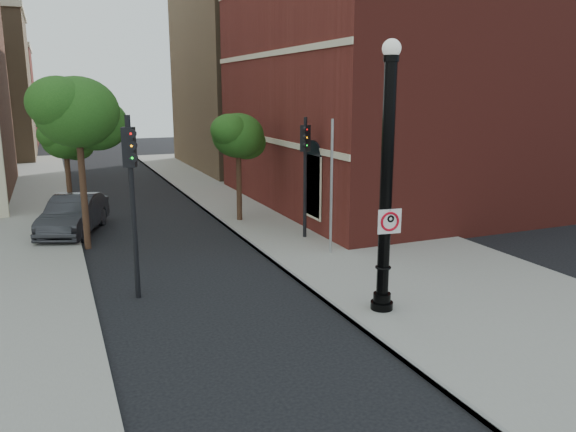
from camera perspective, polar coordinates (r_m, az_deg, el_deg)
name	(u,v)px	position (r m, az deg, el deg)	size (l,w,h in m)	color
ground	(286,343)	(13.67, -0.25, -12.73)	(120.00, 120.00, 0.00)	black
sidewalk_right	(324,225)	(24.64, 3.69, -0.95)	(8.00, 60.00, 0.12)	gray
curb_edge	(238,234)	(23.19, -5.08, -1.83)	(0.10, 60.00, 0.14)	gray
brick_wall_building	(457,82)	(32.79, 16.82, 12.87)	(22.30, 16.30, 12.50)	maroon
bg_building_tan_b	(326,75)	(46.31, 3.87, 14.09)	(22.00, 14.00, 14.00)	#7E6244
lamppost	(386,193)	(14.62, 9.92, 2.27)	(0.60, 0.60, 7.09)	black
no_parking_sign	(390,221)	(14.63, 10.29, -0.53)	(0.64, 0.13, 0.65)	white
parked_car	(74,215)	(24.93, -20.96, 0.12)	(1.69, 4.85, 1.60)	#2A2A2E
traffic_signal_left	(131,177)	(16.08, -15.63, 3.80)	(0.42, 0.46, 5.21)	black
traffic_signal_right	(305,158)	(21.87, 1.76, 5.87)	(0.39, 0.43, 4.85)	black
utility_pole	(331,189)	(19.85, 4.42, 2.75)	(0.10, 0.10, 4.90)	#999999
street_tree_a	(78,114)	(21.85, -20.52, 9.70)	(3.53, 3.19, 6.36)	#382416
street_tree_b	(66,140)	(28.18, -21.64, 7.16)	(2.52, 2.28, 4.54)	#382416
street_tree_c	(238,137)	(24.98, -5.05, 8.02)	(2.71, 2.45, 4.88)	#382416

